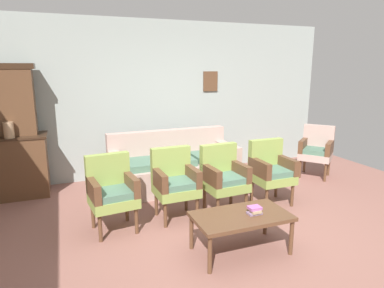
{
  "coord_description": "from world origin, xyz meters",
  "views": [
    {
      "loc": [
        -1.7,
        -3.21,
        1.91
      ],
      "look_at": [
        -0.03,
        1.12,
        0.85
      ],
      "focal_mm": 31.69,
      "sensor_mm": 36.0,
      "label": 1
    }
  ],
  "objects": [
    {
      "name": "armchair_by_doorway",
      "position": [
        0.23,
        0.64,
        0.5
      ],
      "size": [
        0.55,
        0.52,
        0.9
      ],
      "color": "#849947",
      "rests_on": "ground"
    },
    {
      "name": "floral_couch",
      "position": [
        -0.09,
        1.77,
        0.33
      ],
      "size": [
        2.02,
        0.85,
        0.9
      ],
      "color": "tan",
      "rests_on": "ground"
    },
    {
      "name": "cabinet_upper_hutch",
      "position": [
        -2.52,
        2.33,
        1.45
      ],
      "size": [
        0.99,
        0.38,
        1.03
      ],
      "color": "brown",
      "rests_on": "side_cabinet"
    },
    {
      "name": "armchair_near_cabinet",
      "position": [
        -1.23,
        0.64,
        0.5
      ],
      "size": [
        0.57,
        0.55,
        0.9
      ],
      "color": "#849947",
      "rests_on": "ground"
    },
    {
      "name": "book_stack_on_table",
      "position": [
        0.08,
        -0.4,
        0.46
      ],
      "size": [
        0.15,
        0.12,
        0.08
      ],
      "color": "gray",
      "rests_on": "coffee_table"
    },
    {
      "name": "wingback_chair_by_fireplace",
      "position": [
        2.44,
        1.42,
        0.5
      ],
      "size": [
        0.71,
        0.71,
        0.9
      ],
      "color": "tan",
      "rests_on": "ground"
    },
    {
      "name": "vase_on_cabinet",
      "position": [
        -2.42,
        2.08,
        1.04
      ],
      "size": [
        0.14,
        0.14,
        0.23
      ],
      "primitive_type": "cylinder",
      "color": "tan",
      "rests_on": "side_cabinet"
    },
    {
      "name": "armchair_near_couch_end",
      "position": [
        -0.43,
        0.7,
        0.5
      ],
      "size": [
        0.53,
        0.5,
        0.9
      ],
      "color": "#849947",
      "rests_on": "ground"
    },
    {
      "name": "wall_back_with_decor",
      "position": [
        0.0,
        2.63,
        1.35
      ],
      "size": [
        6.4,
        0.09,
        2.7
      ],
      "color": "#939E99",
      "rests_on": "ground"
    },
    {
      "name": "armchair_row_middle",
      "position": [
        0.99,
        0.67,
        0.5
      ],
      "size": [
        0.52,
        0.49,
        0.9
      ],
      "color": "#849947",
      "rests_on": "ground"
    },
    {
      "name": "side_cabinet",
      "position": [
        -2.52,
        2.25,
        0.47
      ],
      "size": [
        1.16,
        0.55,
        0.93
      ],
      "color": "brown",
      "rests_on": "ground"
    },
    {
      "name": "ground_plane",
      "position": [
        0.0,
        0.0,
        0.0
      ],
      "size": [
        7.68,
        7.68,
        0.0
      ],
      "primitive_type": "plane",
      "color": "#84564C"
    },
    {
      "name": "coffee_table",
      "position": [
        -0.05,
        -0.36,
        0.38
      ],
      "size": [
        1.0,
        0.56,
        0.42
      ],
      "color": "brown",
      "rests_on": "ground"
    }
  ]
}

